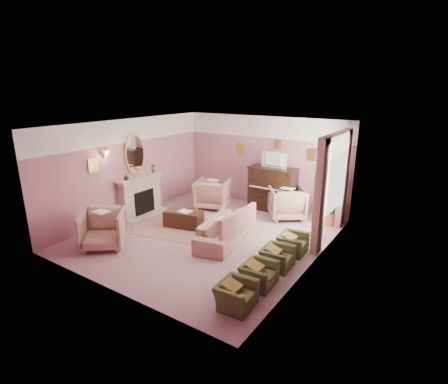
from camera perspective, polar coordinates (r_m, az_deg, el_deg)
The scene contains 48 objects.
floor at distance 9.00m, azimuth -2.74°, elevation -7.09°, with size 5.50×6.00×0.01m, color gray.
ceiling at distance 8.27m, azimuth -3.01°, elevation 10.93°, with size 5.50×6.00×0.01m, color silver.
wall_back at distance 11.02m, azimuth 6.45°, elevation 4.96°, with size 5.50×0.02×2.80m, color #85546B.
wall_front at distance 6.49m, azimuth -18.81°, elevation -4.37°, with size 5.50×0.02×2.80m, color #85546B.
wall_left at distance 10.36m, azimuth -15.24°, elevation 3.71°, with size 0.02×6.00×2.80m, color #85546B.
wall_right at distance 7.31m, azimuth 14.78°, elevation -1.66°, with size 0.02×6.00×2.80m, color #85546B.
picture_rail_band at distance 10.84m, azimuth 6.61°, elevation 10.52°, with size 5.50×0.01×0.65m, color white.
stripe_panel at distance 8.60m, azimuth 17.40°, elevation -1.38°, with size 0.01×3.00×2.15m, color #ACB39A.
fireplace_surround at distance 10.59m, azimuth -13.51°, elevation -0.66°, with size 0.30×1.40×1.10m, color tan.
fireplace_inset at distance 10.56m, azimuth -13.08°, elevation -1.52°, with size 0.18×0.72×0.68m, color black.
fire_ember at distance 10.59m, azimuth -12.87°, elevation -2.49°, with size 0.06×0.54×0.10m, color #FF5921.
mantel_shelf at distance 10.42m, azimuth -13.61°, elevation 2.31°, with size 0.40×1.55×0.07m, color tan.
hearth at distance 10.62m, azimuth -12.57°, elevation -3.61°, with size 0.55×1.50×0.02m, color tan.
mirror_frame at distance 10.37m, azimuth -14.40°, elevation 6.05°, with size 0.04×0.72×1.20m, color gold.
mirror_glass at distance 10.36m, azimuth -14.30°, elevation 6.04°, with size 0.01×0.60×1.06m, color white.
sconce_shade at distance 9.62m, azimuth -18.77°, elevation 5.96°, with size 0.20×0.20×0.16m, color #FFAC86.
piano at distance 10.71m, azimuth 7.90°, elevation 0.42°, with size 1.40×0.60×1.30m, color black.
piano_keyshelf at distance 10.39m, azimuth 7.07°, elevation 0.33°, with size 1.30×0.12×0.06m, color black.
piano_keys at distance 10.38m, azimuth 7.08°, elevation 0.54°, with size 1.20×0.08×0.02m, color white.
piano_top at distance 10.54m, azimuth 8.05°, elevation 3.86°, with size 1.45×0.65×0.04m, color black.
television at distance 10.44m, azimuth 7.99°, elevation 5.36°, with size 0.80×0.12×0.48m, color black.
print_back_left at distance 11.31m, azimuth 2.78°, elevation 7.00°, with size 0.30×0.03×0.38m, color gold.
print_back_right at distance 10.31m, azimuth 14.12°, elevation 5.89°, with size 0.26×0.03×0.34m, color gold.
print_back_mid at distance 10.66m, azimuth 8.86°, elevation 7.75°, with size 0.22×0.03×0.26m, color gold.
print_left_wall at distance 9.54m, azimuth -20.61°, elevation 4.09°, with size 0.03×0.28×0.36m, color gold.
window_blind at distance 8.67m, azimuth 18.02°, elevation 3.02°, with size 0.03×1.40×1.80m, color silver.
curtain_left at distance 7.95m, azimuth 15.35°, elevation -0.97°, with size 0.16×0.34×2.60m, color #A86064.
curtain_right at distance 9.65m, azimuth 18.88°, elevation 1.84°, with size 0.16×0.34×2.60m, color #A86064.
pelmet at distance 8.54m, azimuth 18.02°, elevation 8.71°, with size 0.16×2.20×0.16m, color #A86064.
mantel_plant at distance 10.74m, azimuth -11.50°, elevation 3.81°, with size 0.16×0.16×0.28m, color #357A2D.
mantel_vase at distance 10.06m, azimuth -15.68°, elevation 2.29°, with size 0.16×0.16×0.16m, color white.
area_rug at distance 9.49m, azimuth -6.13°, elevation -5.83°, with size 2.50×1.80×0.01m, color #9D6A60.
coffee_table at distance 9.51m, azimuth -6.58°, elevation -4.38°, with size 1.00×0.50×0.45m, color #391E13.
table_paper at distance 9.40m, azimuth -6.40°, elevation -3.13°, with size 0.35×0.28×0.01m, color white.
sofa at distance 8.50m, azimuth 0.06°, elevation -5.59°, with size 0.67×2.00×0.81m, color tan.
sofa_throw at distance 8.23m, azimuth 2.39°, elevation -4.92°, with size 0.10×1.52×0.56m, color #A86064.
floral_armchair_left at distance 10.88m, azimuth -1.92°, elevation -0.02°, with size 0.95×0.95×0.99m, color tan.
floral_armchair_right at distance 10.16m, azimuth 10.25°, elevation -1.51°, with size 0.95×0.95×0.99m, color tan.
floral_armchair_front at distance 8.68m, azimuth -19.18°, elevation -5.44°, with size 0.95×0.95×0.99m, color tan.
olive_chair_a at distance 6.21m, azimuth 2.00°, elevation -15.84°, with size 0.48×0.68×0.59m, color #475029.
olive_chair_b at distance 6.83m, azimuth 5.71°, elevation -12.68°, with size 0.48×0.68×0.59m, color #475029.
olive_chair_c at distance 7.48m, azimuth 8.72°, elevation -10.01°, with size 0.48×0.68×0.59m, color #475029.
olive_chair_d at distance 8.16m, azimuth 11.20°, elevation -7.76°, with size 0.48×0.68×0.59m, color #475029.
side_table at distance 10.09m, azimuth 16.28°, elevation -2.94°, with size 0.52×0.52×0.70m, color white.
side_plant_big at distance 9.93m, azimuth 16.53°, elevation -0.12°, with size 0.30×0.30×0.34m, color #357A2D.
side_plant_small at distance 9.82m, azimuth 17.00°, elevation -0.54°, with size 0.16×0.16×0.28m, color #357A2D.
palm_pot at distance 10.03m, azimuth 16.76°, elevation -4.21°, with size 0.34×0.34×0.34m, color #A24D33.
palm_plant at distance 9.76m, azimuth 17.19°, elevation 0.68°, with size 0.76×0.76×1.44m, color #357A2D.
Camera 1 is at (4.90, -6.61, 3.65)m, focal length 28.00 mm.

